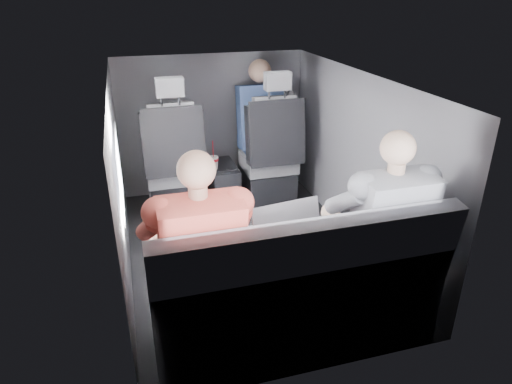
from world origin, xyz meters
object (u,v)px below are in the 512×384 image
object	(u,v)px
laptop_black	(372,216)
front_seat_right	(270,162)
laptop_silver	(281,231)
front_seat_left	(174,172)
soda_cup	(214,163)
center_console	(223,185)
passenger_rear_left	(198,255)
passenger_front_right	(260,118)
rear_bench	(296,300)
laptop_white	(188,237)
passenger_rear_right	(377,228)

from	to	relation	value
laptop_black	front_seat_right	bearing A→B (deg)	94.40
laptop_silver	front_seat_left	bearing A→B (deg)	104.05
front_seat_left	soda_cup	world-z (taller)	front_seat_left
soda_cup	center_console	bearing A→B (deg)	43.11
center_console	soda_cup	xyz separation A→B (m)	(-0.10, -0.09, 0.27)
front_seat_right	laptop_black	distance (m)	1.67
passenger_rear_left	laptop_silver	bearing A→B (deg)	13.70
passenger_front_right	center_console	bearing A→B (deg)	-152.82
rear_bench	soda_cup	bearing A→B (deg)	93.10
laptop_white	laptop_black	xyz separation A→B (m)	(1.12, -0.06, -0.00)
rear_bench	laptop_silver	world-z (taller)	rear_bench
rear_bench	laptop_black	distance (m)	0.71
front_seat_left	passenger_rear_left	xyz separation A→B (m)	(-0.07, -1.81, 0.24)
passenger_front_right	front_seat_left	bearing A→B (deg)	-163.57
soda_cup	laptop_silver	world-z (taller)	laptop_silver
laptop_silver	laptop_white	bearing A→B (deg)	169.78
laptop_black	passenger_front_right	size ratio (longest dim) A/B	0.42
rear_bench	laptop_black	world-z (taller)	rear_bench
front_seat_left	passenger_rear_right	size ratio (longest dim) A/B	1.01
laptop_black	passenger_rear_right	distance (m)	0.17
front_seat_left	soda_cup	distance (m)	0.36
center_console	passenger_rear_right	world-z (taller)	passenger_rear_right
front_seat_right	passenger_rear_right	size ratio (longest dim) A/B	1.01
front_seat_right	laptop_white	bearing A→B (deg)	-122.04
center_console	soda_cup	world-z (taller)	soda_cup
center_console	passenger_front_right	xyz separation A→B (m)	(0.42, 0.22, 0.56)
front_seat_left	passenger_front_right	world-z (taller)	passenger_front_right
passenger_rear_left	front_seat_left	bearing A→B (deg)	87.68
laptop_white	passenger_rear_right	world-z (taller)	passenger_rear_right
passenger_rear_right	passenger_front_right	distance (m)	2.07
front_seat_left	passenger_rear_left	size ratio (longest dim) A/B	1.01
center_console	passenger_rear_right	xyz separation A→B (m)	(0.52, -1.85, 0.44)
rear_bench	passenger_rear_right	distance (m)	0.62
center_console	laptop_white	bearing A→B (deg)	-108.52
front_seat_left	laptop_black	distance (m)	1.96
front_seat_right	laptop_silver	world-z (taller)	front_seat_right
rear_bench	passenger_rear_left	xyz separation A→B (m)	(-0.52, 0.09, 0.33)
front_seat_right	soda_cup	size ratio (longest dim) A/B	4.58
center_console	rear_bench	world-z (taller)	rear_bench
front_seat_left	front_seat_right	bearing A→B (deg)	0.00
passenger_rear_left	passenger_rear_right	size ratio (longest dim) A/B	0.99
passenger_rear_left	passenger_front_right	size ratio (longest dim) A/B	1.41
passenger_front_right	passenger_rear_right	bearing A→B (deg)	-87.38
passenger_rear_left	laptop_black	bearing A→B (deg)	8.06
rear_bench	passenger_rear_right	world-z (taller)	passenger_rear_right
center_console	passenger_front_right	world-z (taller)	passenger_front_right
front_seat_left	soda_cup	size ratio (longest dim) A/B	4.58
laptop_silver	passenger_rear_right	world-z (taller)	passenger_rear_right
front_seat_left	front_seat_right	world-z (taller)	same
laptop_white	passenger_front_right	xyz separation A→B (m)	(0.97, 1.85, 0.13)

